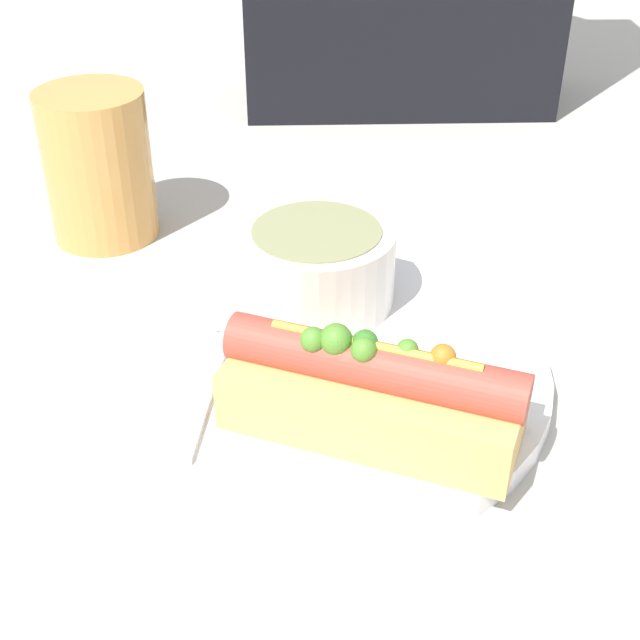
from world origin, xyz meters
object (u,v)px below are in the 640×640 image
at_px(soup_bowl, 322,262).
at_px(spoon, 224,338).
at_px(hot_dog, 372,392).
at_px(drinking_glass, 98,166).

xyz_separation_m(soup_bowl, spoon, (-0.06, -0.05, -0.02)).
bearing_deg(spoon, hot_dog, -126.79).
distance_m(soup_bowl, drinking_glass, 0.20).
height_order(spoon, drinking_glass, drinking_glass).
bearing_deg(drinking_glass, hot_dog, -53.91).
xyz_separation_m(hot_dog, spoon, (-0.08, 0.08, -0.02)).
bearing_deg(spoon, drinking_glass, 37.58).
distance_m(spoon, drinking_glass, 0.20).
bearing_deg(hot_dog, drinking_glass, 148.47).
relative_size(spoon, drinking_glass, 1.32).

